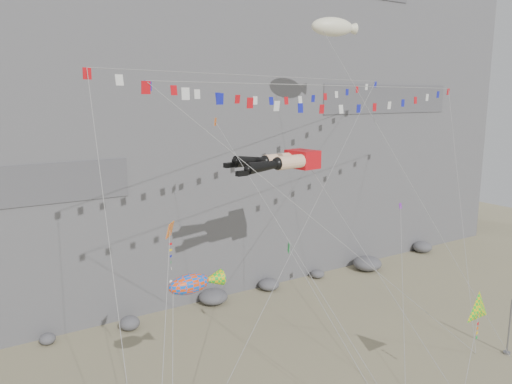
{
  "coord_description": "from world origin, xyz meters",
  "views": [
    {
      "loc": [
        -19.2,
        -20.66,
        18.39
      ],
      "look_at": [
        -0.51,
        9.0,
        11.58
      ],
      "focal_mm": 35.0,
      "sensor_mm": 36.0,
      "label": 1
    }
  ],
  "objects": [
    {
      "name": "harlequin_kite",
      "position": [
        -10.32,
        1.22,
        11.94
      ],
      "size": [
        4.04,
        5.7,
        13.26
      ],
      "color": "red",
      "rests_on": "ground"
    },
    {
      "name": "legs_kite",
      "position": [
        0.69,
        7.5,
        13.86
      ],
      "size": [
        7.44,
        18.13,
        21.8
      ],
      "rotation": [
        0.0,
        0.0,
        0.13
      ],
      "color": "red",
      "rests_on": "ground"
    },
    {
      "name": "delta_kite",
      "position": [
        6.27,
        -4.64,
        6.09
      ],
      "size": [
        5.99,
        2.49,
        8.19
      ],
      "color": "yellow",
      "rests_on": "ground"
    },
    {
      "name": "small_kite_b",
      "position": [
        8.51,
        3.59,
        10.17
      ],
      "size": [
        8.5,
        8.86,
        15.51
      ],
      "color": "purple",
      "rests_on": "ground"
    },
    {
      "name": "flag_banner_upper",
      "position": [
        1.38,
        8.93,
        19.65
      ],
      "size": [
        29.65,
        17.49,
        27.69
      ],
      "color": "red",
      "rests_on": "ground"
    },
    {
      "name": "anchor_pole_right",
      "position": [
        13.88,
        -2.25,
        2.08
      ],
      "size": [
        0.12,
        0.12,
        4.17
      ],
      "primitive_type": "cylinder",
      "color": "slate",
      "rests_on": "ground"
    },
    {
      "name": "small_kite_a",
      "position": [
        -3.38,
        9.15,
        16.31
      ],
      "size": [
        3.73,
        17.32,
        23.69
      ],
      "color": "orange",
      "rests_on": "ground"
    },
    {
      "name": "blimp_windsock",
      "position": [
        8.16,
        11.28,
        23.72
      ],
      "size": [
        7.79,
        15.16,
        28.08
      ],
      "color": "white",
      "rests_on": "ground"
    },
    {
      "name": "talus_boulders",
      "position": [
        0.0,
        17.0,
        0.6
      ],
      "size": [
        60.0,
        3.0,
        1.2
      ],
      "primitive_type": null,
      "color": "slate",
      "rests_on": "ground"
    },
    {
      "name": "small_kite_c",
      "position": [
        -2.17,
        2.53,
        9.24
      ],
      "size": [
        1.79,
        10.38,
        13.51
      ],
      "color": "green",
      "rests_on": "ground"
    },
    {
      "name": "cliff",
      "position": [
        0.0,
        32.0,
        25.0
      ],
      "size": [
        80.0,
        28.0,
        50.0
      ],
      "primitive_type": "cube",
      "color": "slate",
      "rests_on": "ground"
    },
    {
      "name": "flag_banner_lower",
      "position": [
        3.71,
        4.08,
        18.96
      ],
      "size": [
        30.85,
        9.48,
        21.62
      ],
      "color": "red",
      "rests_on": "ground"
    },
    {
      "name": "fish_windsock",
      "position": [
        -9.4,
        1.21,
        9.03
      ],
      "size": [
        5.42,
        6.24,
        11.18
      ],
      "color": "#FF460D",
      "rests_on": "ground"
    }
  ]
}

